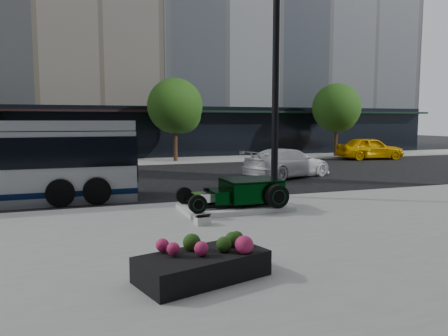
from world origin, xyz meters
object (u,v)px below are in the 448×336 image
object	(u,v)px
lamppost	(275,94)
yellow_taxi	(370,148)
hot_rod	(245,191)
white_sedan	(288,163)
flower_planter	(202,264)

from	to	relation	value
lamppost	yellow_taxi	distance (m)	19.43
lamppost	yellow_taxi	size ratio (longest dim) A/B	1.66
hot_rod	white_sedan	world-z (taller)	white_sedan
yellow_taxi	hot_rod	bearing A→B (deg)	140.52
hot_rod	yellow_taxi	xyz separation A→B (m)	(16.20, 14.53, 0.14)
hot_rod	lamppost	bearing A→B (deg)	42.46
flower_planter	yellow_taxi	bearing A→B (deg)	46.02
lamppost	white_sedan	bearing A→B (deg)	57.78
hot_rod	flower_planter	bearing A→B (deg)	-119.38
flower_planter	white_sedan	world-z (taller)	white_sedan
lamppost	flower_planter	xyz separation A→B (m)	(-4.95, -7.16, -3.50)
flower_planter	white_sedan	bearing A→B (deg)	56.39
hot_rod	white_sedan	xyz separation A→B (m)	(5.42, 7.33, 0.05)
lamppost	yellow_taxi	xyz separation A→B (m)	(14.30, 12.79, -3.05)
hot_rod	lamppost	xyz separation A→B (m)	(1.90, 1.74, 3.19)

